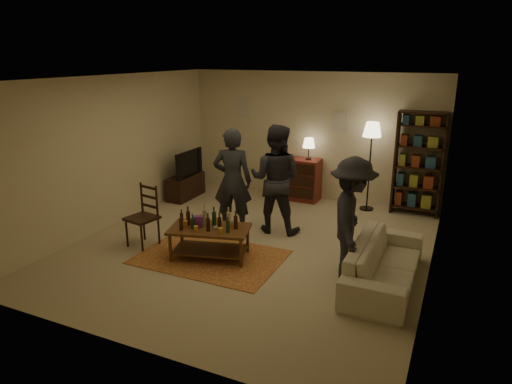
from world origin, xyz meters
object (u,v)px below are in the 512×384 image
Objects in this scene: dresser at (297,178)px; tv_stand at (185,181)px; coffee_table at (209,232)px; bookshelf at (418,163)px; sofa at (385,263)px; floor_lamp at (372,136)px; person_right at (275,179)px; dining_chair at (145,213)px; person_by_sofa at (352,218)px; person_left at (233,181)px.

tv_stand is at bearing -157.93° from dresser.
bookshelf is (2.65, 3.45, 0.60)m from coffee_table.
dresser is 0.65× the size of sofa.
floor_lamp is 0.93× the size of person_right.
dresser reaches higher than dining_chair.
person_right is 1.11× the size of person_by_sofa.
bookshelf is at bearing -0.82° from sofa.
bookshelf is at bearing 11.80° from tv_stand.
floor_lamp is 0.96× the size of person_left.
sofa is 2.52m from person_right.
person_by_sofa reaches higher than sofa.
floor_lamp is (3.79, 0.85, 1.13)m from tv_stand.
dresser is at bearing -178.43° from bookshelf.
person_right reaches higher than dining_chair.
sofa is at bearing 14.70° from dining_chair.
person_right is at bearing -137.57° from bookshelf.
coffee_table is 0.75× the size of floor_lamp.
sofa is 1.09× the size of person_right.
tv_stand is at bearing -167.37° from floor_lamp.
bookshelf is at bearing 8.24° from floor_lamp.
person_left is (1.86, -1.33, 0.54)m from tv_stand.
person_right is (-2.16, -1.98, -0.08)m from bookshelf.
dining_chair is at bearing 93.99° from sofa.
person_left reaches higher than dresser.
dining_chair is 0.50× the size of sofa.
person_right is at bearing -81.78° from dresser.
floor_lamp is 1.03× the size of person_by_sofa.
dresser is at bearing 177.64° from floor_lamp.
bookshelf is at bearing -157.78° from person_left.
person_right is at bearing 60.37° from sofa.
bookshelf is 1.06× the size of person_right.
person_by_sofa is (-0.50, 0.05, 0.56)m from sofa.
floor_lamp is at bearing 15.60° from sofa.
coffee_table is at bearing -127.55° from bookshelf.
person_left reaches higher than coffee_table.
dining_chair is at bearing 83.85° from person_by_sofa.
sofa is 1.12× the size of person_left.
person_right is (-2.12, 1.20, 0.65)m from sofa.
floor_lamp is at bearing -130.99° from person_right.
coffee_table is 0.72× the size of person_left.
bookshelf is at bearing -144.14° from person_right.
dresser reaches higher than coffee_table.
person_right is at bearing 42.90° from person_by_sofa.
floor_lamp is (1.76, 3.32, 1.08)m from coffee_table.
floor_lamp is (-0.90, -0.13, 0.48)m from bookshelf.
floor_lamp reaches higher than tv_stand.
bookshelf reaches higher than dining_chair.
person_left is 0.75m from person_right.
person_left is 1.08× the size of person_by_sofa.
person_by_sofa is (1.89, -3.06, 0.39)m from dresser.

